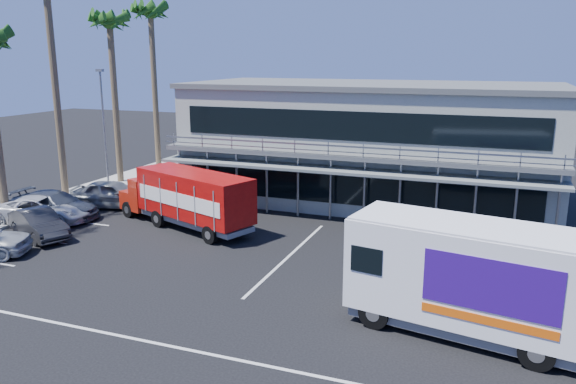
% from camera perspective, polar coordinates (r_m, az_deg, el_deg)
% --- Properties ---
extents(ground, '(120.00, 120.00, 0.00)m').
position_cam_1_polar(ground, '(23.99, -6.96, -8.21)').
color(ground, black).
rests_on(ground, ground).
extents(building, '(22.40, 12.00, 7.30)m').
position_cam_1_polar(building, '(35.80, 8.37, 5.07)').
color(building, gray).
rests_on(building, ground).
extents(curb_strip, '(3.00, 32.00, 0.16)m').
position_cam_1_polar(curb_strip, '(37.23, -23.44, -1.21)').
color(curb_strip, '#A5A399').
rests_on(curb_strip, ground).
extents(palm_e, '(2.80, 2.80, 12.25)m').
position_cam_1_polar(palm_e, '(41.29, -17.63, 15.35)').
color(palm_e, brown).
rests_on(palm_e, ground).
extents(palm_f, '(2.80, 2.80, 13.25)m').
position_cam_1_polar(palm_f, '(46.03, -13.75, 16.46)').
color(palm_f, brown).
rests_on(palm_f, ground).
extents(light_pole_far, '(0.50, 0.25, 8.09)m').
position_cam_1_polar(light_pole_far, '(39.61, -18.20, 6.59)').
color(light_pole_far, gray).
rests_on(light_pole_far, ground).
extents(red_truck, '(9.24, 5.19, 3.06)m').
position_cam_1_polar(red_truck, '(29.98, -10.24, -0.51)').
color(red_truck, '#9E1B0C').
rests_on(red_truck, ground).
extents(white_van, '(8.01, 3.95, 3.75)m').
position_cam_1_polar(white_van, '(19.10, 17.93, -8.22)').
color(white_van, white).
rests_on(white_van, ground).
extents(parked_car_b, '(4.55, 3.15, 1.42)m').
position_cam_1_polar(parked_car_b, '(30.82, -24.00, -2.97)').
color(parked_car_b, black).
rests_on(parked_car_b, ground).
extents(parked_car_c, '(5.68, 3.65, 1.46)m').
position_cam_1_polar(parked_car_c, '(33.45, -23.71, -1.67)').
color(parked_car_c, '#B9B9BB').
rests_on(parked_car_c, ground).
extents(parked_car_d, '(5.24, 2.21, 1.51)m').
position_cam_1_polar(parked_car_d, '(34.12, -22.57, -1.23)').
color(parked_car_d, '#343A45').
rests_on(parked_car_d, ground).
extents(parked_car_e, '(5.27, 3.10, 1.68)m').
position_cam_1_polar(parked_car_e, '(35.26, -17.36, -0.20)').
color(parked_car_e, slate).
rests_on(parked_car_e, ground).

